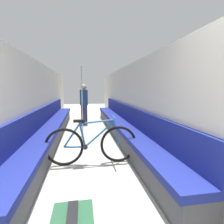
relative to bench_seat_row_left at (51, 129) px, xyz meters
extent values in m
cube|color=beige|center=(-0.27, -0.01, 0.74)|extent=(0.10, 11.19, 2.08)
cube|color=beige|center=(2.24, -0.01, 0.74)|extent=(0.10, 11.19, 2.08)
cube|color=#3D3D42|center=(0.03, 0.00, -0.12)|extent=(0.42, 7.21, 0.36)
cube|color=navy|center=(0.03, 0.00, 0.11)|extent=(0.49, 7.21, 0.10)
cube|color=navy|center=(-0.18, 0.00, 0.39)|extent=(0.07, 7.21, 0.46)
cube|color=#3D3D42|center=(1.95, 0.00, -0.12)|extent=(0.42, 7.21, 0.36)
cube|color=navy|center=(1.95, 0.00, 0.11)|extent=(0.49, 7.21, 0.10)
cube|color=navy|center=(2.16, 0.00, 0.39)|extent=(0.07, 7.21, 0.46)
torus|color=black|center=(0.52, -1.76, 0.05)|extent=(0.70, 0.05, 0.70)
torus|color=black|center=(1.52, -1.76, 0.05)|extent=(0.70, 0.05, 0.70)
cylinder|color=#1E5693|center=(0.71, -1.76, 0.04)|extent=(0.38, 0.03, 0.05)
cylinder|color=#1E5693|center=(0.66, -1.76, 0.26)|extent=(0.30, 0.03, 0.42)
cylinder|color=#1E5693|center=(0.84, -1.76, 0.28)|extent=(0.13, 0.03, 0.50)
cylinder|color=#1E5693|center=(1.16, -1.76, 0.26)|extent=(0.55, 0.03, 0.48)
cylinder|color=#1E5693|center=(1.11, -1.76, 0.50)|extent=(0.63, 0.03, 0.08)
cylinder|color=#1E5693|center=(1.47, -1.76, 0.28)|extent=(0.13, 0.03, 0.46)
cylinder|color=black|center=(0.89, -1.76, 0.03)|extent=(0.09, 0.06, 0.09)
cube|color=black|center=(0.79, -1.76, 0.52)|extent=(0.20, 0.07, 0.04)
cylinder|color=#1E5693|center=(1.42, -1.76, 0.59)|extent=(0.02, 0.46, 0.02)
cylinder|color=gray|center=(0.85, 0.40, -0.29)|extent=(0.08, 0.08, 0.01)
cylinder|color=silver|center=(0.85, 0.40, 0.73)|extent=(0.04, 0.04, 2.06)
cylinder|color=#332D4C|center=(0.92, 1.93, 0.08)|extent=(0.25, 0.25, 0.76)
cylinder|color=navy|center=(0.92, 1.93, 0.76)|extent=(0.30, 0.30, 0.59)
sphere|color=tan|center=(0.92, 1.93, 1.16)|extent=(0.21, 0.21, 0.21)
cube|color=black|center=(0.76, -3.65, 0.10)|extent=(0.08, 0.43, 0.03)
camera|label=1|loc=(0.86, -4.91, 1.11)|focal=28.00mm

